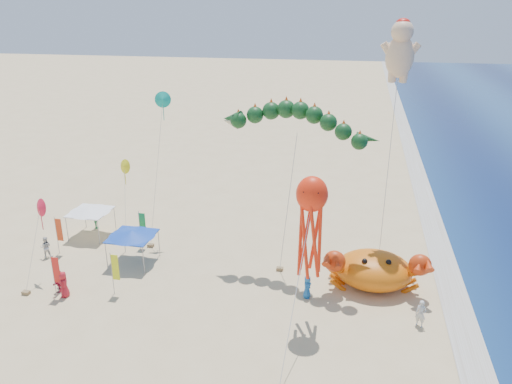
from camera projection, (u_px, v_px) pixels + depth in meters
ground at (278, 290)px, 35.10m from camera, size 320.00×320.00×0.00m
foam_strip at (458, 310)px, 32.78m from camera, size 320.00×320.00×0.00m
crab_inflatable at (374, 269)px, 35.07m from camera, size 7.23×4.98×3.17m
dragon_kite at (295, 126)px, 34.52m from camera, size 11.04×3.93×12.19m
cherub_kite at (400, 50)px, 33.95m from camera, size 1.94×1.90×18.03m
octopus_kite at (311, 219)px, 29.51m from camera, size 1.89×8.06×9.59m
canopy_blue at (132, 234)px, 38.11m from camera, size 3.55×3.55×2.71m
canopy_white at (90, 210)px, 42.61m from camera, size 3.47×3.47×2.71m
feather_flags at (94, 247)px, 36.94m from camera, size 7.75×8.32×3.20m
beachgoers at (122, 261)px, 37.32m from camera, size 29.07×11.88×1.88m
small_kites at (112, 167)px, 39.74m from camera, size 7.58×13.51×12.42m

